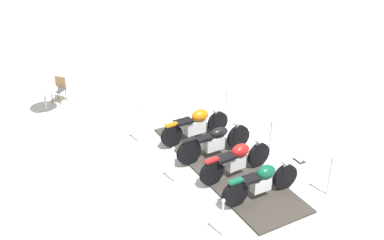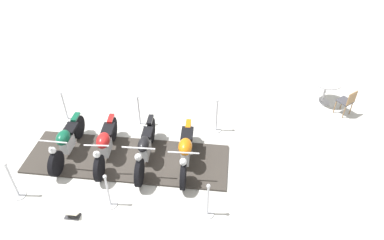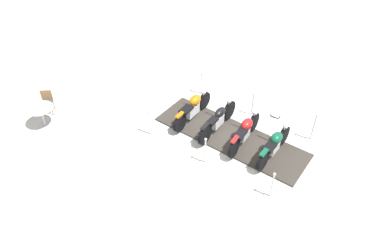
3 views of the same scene
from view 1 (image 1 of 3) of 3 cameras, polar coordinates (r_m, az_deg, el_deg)
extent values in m
plane|color=silver|center=(12.59, 4.00, -5.72)|extent=(80.00, 80.00, 0.00)
cube|color=#38332D|center=(12.57, 4.00, -5.61)|extent=(4.79, 5.15, 0.06)
cylinder|color=black|center=(11.70, 11.39, -6.86)|extent=(0.58, 0.54, 0.67)
cylinder|color=black|center=(10.95, 5.33, -9.05)|extent=(0.58, 0.54, 0.67)
cube|color=silver|center=(11.29, 8.48, -7.84)|extent=(0.51, 0.49, 0.35)
ellipsoid|color=#0F5138|center=(11.18, 9.10, -6.34)|extent=(0.60, 0.58, 0.33)
cube|color=black|center=(10.97, 7.16, -7.22)|extent=(0.54, 0.53, 0.08)
cube|color=#0F5138|center=(10.73, 5.41, -7.50)|extent=(0.37, 0.36, 0.06)
cylinder|color=silver|center=(11.50, 11.27, -5.79)|extent=(0.24, 0.22, 0.57)
cylinder|color=silver|center=(11.28, 11.18, -4.42)|extent=(0.53, 0.59, 0.04)
sphere|color=silver|center=(11.45, 11.48, -5.14)|extent=(0.18, 0.18, 0.18)
cylinder|color=black|center=(12.43, 8.21, -4.26)|extent=(0.61, 0.49, 0.68)
cylinder|color=black|center=(11.61, 2.45, -6.52)|extent=(0.61, 0.49, 0.68)
cube|color=silver|center=(11.99, 5.44, -5.25)|extent=(0.53, 0.47, 0.36)
ellipsoid|color=#AD1919|center=(11.89, 6.00, -3.75)|extent=(0.62, 0.59, 0.34)
cube|color=black|center=(11.64, 4.07, -4.68)|extent=(0.62, 0.57, 0.08)
cube|color=#AD1919|center=(11.40, 2.48, -4.99)|extent=(0.38, 0.33, 0.06)
cylinder|color=silver|center=(12.24, 8.06, -3.21)|extent=(0.25, 0.21, 0.58)
cylinder|color=silver|center=(12.03, 7.93, -1.88)|extent=(0.39, 0.51, 0.04)
sphere|color=silver|center=(12.19, 8.22, -2.57)|extent=(0.18, 0.18, 0.18)
cylinder|color=black|center=(13.15, 5.72, -2.09)|extent=(0.62, 0.54, 0.71)
cylinder|color=black|center=(12.38, -0.38, -4.02)|extent=(0.62, 0.54, 0.71)
cube|color=silver|center=(12.73, 2.77, -2.92)|extent=(0.57, 0.52, 0.38)
ellipsoid|color=black|center=(12.65, 3.34, -1.55)|extent=(0.60, 0.57, 0.28)
cube|color=black|center=(12.43, 1.44, -2.29)|extent=(0.50, 0.48, 0.08)
cube|color=black|center=(12.18, -0.38, -2.48)|extent=(0.39, 0.35, 0.06)
cylinder|color=silver|center=(12.96, 5.48, -1.03)|extent=(0.29, 0.25, 0.60)
cylinder|color=silver|center=(12.75, 5.24, 0.29)|extent=(0.53, 0.64, 0.04)
sphere|color=silver|center=(12.89, 5.56, -0.39)|extent=(0.18, 0.18, 0.18)
cylinder|color=black|center=(13.94, 3.18, -0.26)|extent=(0.59, 0.50, 0.66)
cylinder|color=black|center=(13.20, -2.51, -1.96)|extent=(0.59, 0.50, 0.66)
cube|color=silver|center=(13.53, 0.41, -0.90)|extent=(0.62, 0.55, 0.40)
ellipsoid|color=#D16B0F|center=(13.44, 0.99, 0.58)|extent=(0.63, 0.60, 0.35)
cube|color=black|center=(13.20, -1.07, -0.21)|extent=(0.60, 0.57, 0.08)
cube|color=#D16B0F|center=(13.02, -2.54, -0.58)|extent=(0.37, 0.33, 0.06)
cylinder|color=silver|center=(13.76, 2.90, 0.68)|extent=(0.31, 0.26, 0.56)
cylinder|color=silver|center=(13.56, 2.61, 1.87)|extent=(0.49, 0.61, 0.04)
sphere|color=silver|center=(13.70, 2.94, 1.22)|extent=(0.18, 0.18, 0.18)
cylinder|color=silver|center=(13.35, 9.53, -3.85)|extent=(0.32, 0.32, 0.03)
cylinder|color=silver|center=(13.12, 9.68, -2.13)|extent=(0.05, 0.05, 0.90)
sphere|color=silver|center=(12.89, 9.85, -0.24)|extent=(0.09, 0.09, 0.09)
cylinder|color=silver|center=(11.98, 16.27, -8.80)|extent=(0.33, 0.33, 0.03)
cylinder|color=silver|center=(11.69, 16.60, -6.77)|extent=(0.05, 0.05, 1.00)
sphere|color=silver|center=(11.41, 16.96, -4.55)|extent=(0.09, 0.09, 0.09)
cylinder|color=silver|center=(13.71, -6.59, -2.72)|extent=(0.30, 0.30, 0.03)
cylinder|color=silver|center=(13.46, -6.70, -0.83)|extent=(0.05, 0.05, 1.01)
sphere|color=silver|center=(13.21, -6.83, 1.22)|extent=(0.09, 0.09, 0.09)
cylinder|color=silver|center=(14.95, 4.19, 0.14)|extent=(0.31, 0.31, 0.03)
cylinder|color=silver|center=(14.74, 4.25, 1.75)|extent=(0.05, 0.05, 0.91)
sphere|color=silver|center=(14.54, 4.32, 3.49)|extent=(0.09, 0.09, 0.09)
cylinder|color=silver|center=(11.95, -2.22, -7.63)|extent=(0.30, 0.30, 0.03)
cylinder|color=silver|center=(11.67, -2.26, -5.68)|extent=(0.05, 0.05, 0.95)
sphere|color=silver|center=(11.40, -2.31, -3.54)|extent=(0.09, 0.09, 0.09)
cylinder|color=silver|center=(10.39, 3.72, -14.05)|extent=(0.35, 0.35, 0.03)
cylinder|color=silver|center=(10.09, 3.80, -12.09)|extent=(0.05, 0.05, 0.90)
sphere|color=silver|center=(9.78, 3.89, -9.90)|extent=(0.09, 0.09, 0.09)
cube|color=#333338|center=(13.12, 13.08, -4.88)|extent=(0.37, 0.39, 0.02)
cube|color=beige|center=(13.06, 13.12, -4.49)|extent=(0.35, 0.36, 0.14)
cylinder|color=#B7B7BC|center=(16.17, -17.43, 1.09)|extent=(0.49, 0.49, 0.02)
cylinder|color=#B7B7BC|center=(16.01, -17.62, 2.30)|extent=(0.07, 0.07, 0.73)
cylinder|color=#B7B7BC|center=(15.86, -17.81, 3.54)|extent=(0.90, 0.90, 0.03)
cylinder|color=olive|center=(16.41, -15.90, 2.53)|extent=(0.03, 0.03, 0.45)
cylinder|color=olive|center=(16.59, -16.88, 2.68)|extent=(0.03, 0.03, 0.45)
cylinder|color=olive|center=(16.66, -15.26, 3.01)|extent=(0.03, 0.03, 0.45)
cylinder|color=olive|center=(16.84, -16.23, 3.15)|extent=(0.03, 0.03, 0.45)
cube|color=#3F3F47|center=(16.53, -16.18, 3.61)|extent=(0.40, 0.40, 0.04)
cube|color=olive|center=(16.58, -15.92, 4.54)|extent=(0.03, 0.40, 0.39)
camera|label=2|loc=(16.81, 21.05, 25.70)|focal=33.27mm
camera|label=3|loc=(5.14, -68.64, 28.79)|focal=33.71mm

